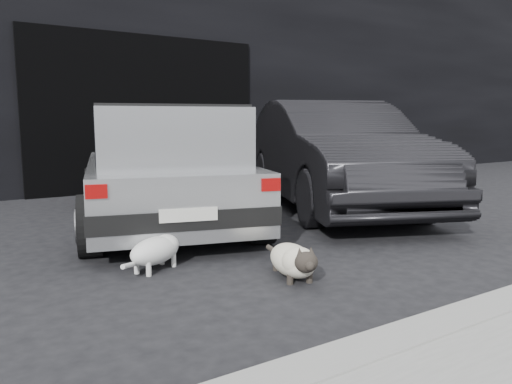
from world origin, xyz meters
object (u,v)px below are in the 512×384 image
cat_siamese (294,261)px  cat_white (158,248)px  silver_hatchback (163,161)px  second_car (333,154)px

cat_siamese → cat_white: bearing=-27.6°
silver_hatchback → cat_white: (-0.72, -1.61, -0.56)m
second_car → cat_siamese: bearing=-113.8°
cat_white → cat_siamese: bearing=17.6°
silver_hatchback → second_car: second_car is taller
second_car → cat_white: (-3.12, -1.45, -0.56)m
silver_hatchback → cat_siamese: 2.47m
silver_hatchback → second_car: bearing=12.0°
silver_hatchback → cat_siamese: (0.05, -2.40, -0.59)m
silver_hatchback → second_car: size_ratio=0.88×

